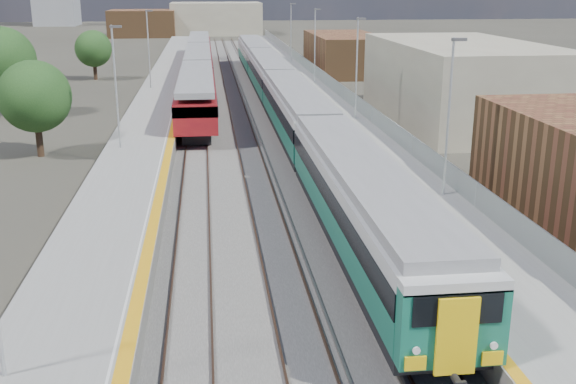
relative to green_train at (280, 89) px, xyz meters
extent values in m
plane|color=#47443A|center=(-1.50, 1.53, -2.33)|extent=(320.00, 320.00, 0.00)
cube|color=#565451|center=(-3.75, 4.03, -2.30)|extent=(10.50, 155.00, 0.06)
cube|color=#4C3323|center=(-0.72, 6.53, -2.22)|extent=(0.07, 160.00, 0.14)
cube|color=#4C3323|center=(0.72, 6.53, -2.22)|extent=(0.07, 160.00, 0.14)
cube|color=#4C3323|center=(-4.22, 6.53, -2.22)|extent=(0.07, 160.00, 0.14)
cube|color=#4C3323|center=(-2.78, 6.53, -2.22)|extent=(0.07, 160.00, 0.14)
cube|color=#4C3323|center=(-7.72, 6.53, -2.22)|extent=(0.07, 160.00, 0.14)
cube|color=#4C3323|center=(-6.28, 6.53, -2.22)|extent=(0.07, 160.00, 0.14)
cube|color=gray|center=(-1.05, 6.53, -2.23)|extent=(0.08, 160.00, 0.10)
cube|color=gray|center=(-2.45, 6.53, -2.23)|extent=(0.08, 160.00, 0.10)
cube|color=slate|center=(3.75, 4.03, -1.83)|extent=(4.70, 155.00, 1.00)
cube|color=gray|center=(3.75, 4.03, -1.32)|extent=(4.70, 155.00, 0.03)
cube|color=orange|center=(1.65, 4.03, -1.30)|extent=(0.40, 155.00, 0.01)
cube|color=gray|center=(5.95, 4.03, -0.73)|extent=(0.06, 155.00, 1.20)
cylinder|color=#9EA0A3|center=(5.10, -26.47, 2.44)|extent=(0.12, 0.12, 7.50)
cube|color=#4C4C4F|center=(5.35, -26.47, 6.09)|extent=(0.70, 0.18, 0.14)
cylinder|color=#9EA0A3|center=(5.10, -6.47, 2.44)|extent=(0.12, 0.12, 7.50)
cube|color=#4C4C4F|center=(5.35, -6.47, 6.09)|extent=(0.70, 0.18, 0.14)
cylinder|color=#9EA0A3|center=(5.10, 13.53, 2.44)|extent=(0.12, 0.12, 7.50)
cube|color=#4C4C4F|center=(5.35, 13.53, 6.09)|extent=(0.70, 0.18, 0.14)
cylinder|color=#9EA0A3|center=(5.10, 33.53, 2.44)|extent=(0.12, 0.12, 7.50)
cube|color=#4C4C4F|center=(5.35, 33.53, 6.09)|extent=(0.70, 0.18, 0.14)
cube|color=slate|center=(-10.55, 4.03, -1.83)|extent=(4.30, 155.00, 1.00)
cube|color=gray|center=(-10.55, 4.03, -1.32)|extent=(4.30, 155.00, 0.03)
cube|color=orange|center=(-8.65, 4.03, -1.30)|extent=(0.45, 155.00, 0.01)
cube|color=silver|center=(-9.00, 4.03, -1.30)|extent=(0.08, 155.00, 0.01)
cylinder|color=#9EA0A3|center=(-11.70, -14.47, 2.44)|extent=(0.12, 0.12, 7.50)
cube|color=#4C4C4F|center=(-11.45, -14.47, 6.09)|extent=(0.70, 0.18, 0.14)
cylinder|color=#9EA0A3|center=(-11.70, 11.53, 2.44)|extent=(0.12, 0.12, 7.50)
cube|color=#4C4C4F|center=(-11.45, 11.53, 6.09)|extent=(0.70, 0.18, 0.14)
cube|color=gray|center=(14.50, -3.47, 0.87)|extent=(11.00, 22.00, 6.40)
cube|color=brown|center=(11.50, 29.53, 0.07)|extent=(8.00, 18.00, 4.80)
cube|color=gray|center=(-3.50, 101.53, 1.17)|extent=(20.00, 14.00, 7.00)
cube|color=brown|center=(-19.50, 96.53, 0.47)|extent=(14.00, 12.00, 5.60)
cube|color=black|center=(0.00, -31.04, -1.41)|extent=(2.84, 20.34, 0.48)
cube|color=#12614A|center=(0.00, -31.04, -0.58)|extent=(2.94, 20.34, 1.19)
cube|color=black|center=(0.00, -31.04, 0.36)|extent=(3.00, 20.34, 0.81)
cube|color=silver|center=(0.00, -31.04, 1.01)|extent=(2.94, 20.34, 0.50)
cube|color=gray|center=(0.00, -31.04, 1.45)|extent=(2.61, 20.34, 0.42)
cube|color=black|center=(0.00, -10.20, -1.41)|extent=(2.84, 20.34, 0.48)
cube|color=#12614A|center=(0.00, -10.20, -0.58)|extent=(2.94, 20.34, 1.19)
cube|color=black|center=(0.00, -10.20, 0.36)|extent=(3.00, 20.34, 0.81)
cube|color=silver|center=(0.00, -10.20, 1.01)|extent=(2.94, 20.34, 0.50)
cube|color=gray|center=(0.00, -10.20, 1.45)|extent=(2.61, 20.34, 0.42)
cube|color=black|center=(0.00, 10.65, -1.41)|extent=(2.84, 20.34, 0.48)
cube|color=#12614A|center=(0.00, 10.65, -0.58)|extent=(2.94, 20.34, 1.19)
cube|color=black|center=(0.00, 10.65, 0.36)|extent=(3.00, 20.34, 0.81)
cube|color=silver|center=(0.00, 10.65, 1.01)|extent=(2.94, 20.34, 0.50)
cube|color=gray|center=(0.00, 10.65, 1.45)|extent=(2.61, 20.34, 0.42)
cube|color=black|center=(0.00, 31.49, -1.41)|extent=(2.84, 20.34, 0.48)
cube|color=#12614A|center=(0.00, 31.49, -0.58)|extent=(2.94, 20.34, 1.19)
cube|color=black|center=(0.00, 31.49, 0.36)|extent=(3.00, 20.34, 0.81)
cube|color=silver|center=(0.00, 31.49, 1.01)|extent=(2.94, 20.34, 0.50)
cube|color=gray|center=(0.00, 31.49, 1.45)|extent=(2.61, 20.34, 0.42)
cube|color=#12614A|center=(0.00, -41.47, -0.09)|extent=(2.92, 0.63, 2.19)
cube|color=black|center=(0.00, -41.80, 0.54)|extent=(2.40, 0.06, 0.83)
cube|color=yellow|center=(0.00, -41.86, -0.19)|extent=(1.10, 0.10, 2.19)
cube|color=black|center=(-7.00, -2.10, -1.83)|extent=(2.03, 17.28, 0.71)
cube|color=maroon|center=(-7.00, -2.10, -0.14)|extent=(3.00, 20.33, 2.14)
cube|color=black|center=(-7.00, -2.10, 0.40)|extent=(3.06, 20.33, 0.75)
cube|color=gray|center=(-7.00, -2.10, 1.47)|extent=(2.67, 20.33, 0.43)
cube|color=black|center=(-7.00, 18.73, -1.83)|extent=(2.03, 17.28, 0.71)
cube|color=maroon|center=(-7.00, 18.73, -0.14)|extent=(3.00, 20.33, 2.14)
cube|color=black|center=(-7.00, 18.73, 0.40)|extent=(3.06, 20.33, 0.75)
cube|color=gray|center=(-7.00, 18.73, 1.47)|extent=(2.67, 20.33, 0.43)
cube|color=black|center=(-7.00, 39.56, -1.83)|extent=(2.03, 17.28, 0.71)
cube|color=maroon|center=(-7.00, 39.56, -0.14)|extent=(3.00, 20.33, 2.14)
cube|color=black|center=(-7.00, 39.56, 0.40)|extent=(3.06, 20.33, 0.75)
cube|color=gray|center=(-7.00, 39.56, 1.47)|extent=(2.67, 20.33, 0.43)
cylinder|color=#382619|center=(-17.16, -12.02, -1.23)|extent=(0.44, 0.44, 2.19)
sphere|color=#1B4219|center=(-17.16, -12.02, 1.63)|extent=(4.63, 4.63, 4.63)
cylinder|color=#382619|center=(-23.14, 2.88, -1.01)|extent=(0.44, 0.44, 2.64)
sphere|color=#1B4219|center=(-23.14, 2.88, 2.43)|extent=(5.57, 5.57, 5.57)
cylinder|color=#382619|center=(-19.24, 25.82, -1.32)|extent=(0.44, 0.44, 2.02)
sphere|color=#1B4219|center=(-19.24, 25.82, 1.31)|extent=(4.26, 4.26, 4.26)
cylinder|color=#382619|center=(20.46, 10.79, -1.29)|extent=(0.44, 0.44, 2.08)
sphere|color=#1B4219|center=(20.46, 10.79, 1.42)|extent=(4.39, 4.39, 4.39)
camera|label=1|loc=(-6.17, -56.68, 8.48)|focal=42.00mm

